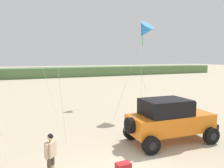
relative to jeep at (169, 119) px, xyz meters
The scene contains 5 objects.
dune_ridge 42.78m from the jeep, 90.84° to the left, with size 90.00×6.59×2.07m, color #567A47.
jeep is the anchor object (origin of this frame).
person_watching 6.32m from the jeep, 169.12° to the right, with size 0.47×0.50×1.67m.
cooler_box 4.22m from the jeep, 152.20° to the right, with size 0.56×0.36×0.38m, color #B21E23.
kite_pink_ribbon 8.07m from the jeep, 70.85° to the left, with size 3.84×1.90×7.20m.
Camera 1 is at (-3.81, -7.16, 4.37)m, focal length 36.67 mm.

